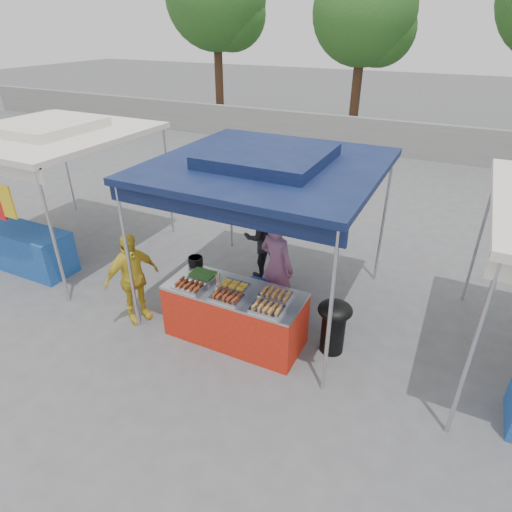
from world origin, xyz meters
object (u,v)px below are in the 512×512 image
at_px(vendor_table, 235,314).
at_px(vendor_woman, 277,267).
at_px(wok_burner, 334,323).
at_px(helper_man, 265,238).
at_px(cooking_pot, 195,261).
at_px(customer_person, 132,278).

relative_size(vendor_table, vendor_woman, 1.19).
xyz_separation_m(wok_burner, helper_man, (-1.75, 1.45, 0.29)).
bearing_deg(helper_man, vendor_table, 72.10).
relative_size(cooking_pot, customer_person, 0.15).
bearing_deg(helper_man, wok_burner, 110.75).
distance_m(vendor_table, customer_person, 1.67).
bearing_deg(vendor_table, vendor_woman, 72.61).
distance_m(vendor_woman, customer_person, 2.21).
xyz_separation_m(wok_burner, vendor_woman, (-1.10, 0.49, 0.36)).
xyz_separation_m(cooking_pot, wok_burner, (2.25, 0.01, -0.43)).
distance_m(wok_burner, helper_man, 2.29).
bearing_deg(vendor_table, wok_burner, 15.28).
bearing_deg(customer_person, vendor_table, -58.16).
bearing_deg(vendor_woman, helper_man, -39.52).
distance_m(wok_burner, customer_person, 3.07).
relative_size(vendor_woman, helper_man, 1.10).
relative_size(cooking_pot, wok_burner, 0.28).
bearing_deg(cooking_pot, vendor_woman, 23.75).
height_order(wok_burner, vendor_woman, vendor_woman).
relative_size(cooking_pot, vendor_woman, 0.13).
height_order(helper_man, customer_person, helper_man).
height_order(vendor_table, customer_person, customer_person).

